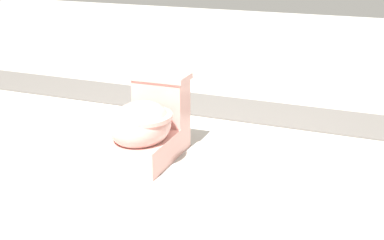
% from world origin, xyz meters
% --- Properties ---
extents(ground_plane, '(14.00, 14.00, 0.00)m').
position_xyz_m(ground_plane, '(0.00, 0.00, 0.00)').
color(ground_plane, '#B7B2A8').
extents(gravel_strip, '(0.56, 8.00, 0.01)m').
position_xyz_m(gravel_strip, '(-1.27, 0.50, 0.01)').
color(gravel_strip, '#605B56').
rests_on(gravel_strip, ground).
extents(toilet, '(0.64, 0.40, 0.52)m').
position_xyz_m(toilet, '(-0.09, -0.14, 0.22)').
color(toilet, '#E09E93').
rests_on(toilet, ground).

